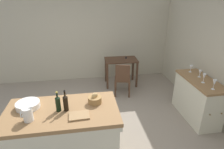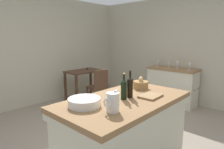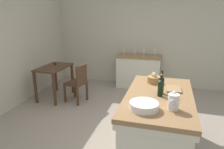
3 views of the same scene
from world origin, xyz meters
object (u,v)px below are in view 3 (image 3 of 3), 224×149
at_px(wooden_chair, 78,82).
at_px(wine_bottle_amber, 160,87).
at_px(side_cabinet, 138,71).
at_px(wine_glass_left, 144,51).
at_px(writing_desk, 54,72).
at_px(wine_bottle_dark, 161,84).
at_px(wash_bowl, 144,106).
at_px(bread_basket, 154,79).
at_px(wine_glass_far_left, 155,52).
at_px(wine_glass_middle, 135,51).
at_px(island_table, 157,122).
at_px(wine_glass_right, 124,51).
at_px(cutting_board, 174,89).
at_px(pitcher, 173,102).

xyz_separation_m(wooden_chair, wine_bottle_amber, (-1.36, -1.88, 0.55)).
xyz_separation_m(side_cabinet, wine_glass_left, (-0.05, -0.13, 0.57)).
height_order(writing_desk, wine_bottle_dark, wine_bottle_dark).
height_order(wash_bowl, wine_bottle_amber, wine_bottle_amber).
height_order(bread_basket, wine_glass_far_left, bread_basket).
xyz_separation_m(wash_bowl, wine_bottle_dark, (0.57, -0.17, 0.09)).
bearing_deg(wine_bottle_amber, wooden_chair, 54.06).
bearing_deg(wine_glass_middle, island_table, -163.29).
xyz_separation_m(writing_desk, wine_glass_right, (1.26, -1.41, 0.34)).
bearing_deg(wash_bowl, cutting_board, -24.55).
bearing_deg(writing_desk, wash_bowl, -129.09).
xyz_separation_m(pitcher, bread_basket, (0.92, 0.30, -0.04)).
bearing_deg(wash_bowl, wooden_chair, 43.27).
bearing_deg(island_table, wine_bottle_dark, -13.05).
bearing_deg(wine_bottle_dark, island_table, 166.95).
bearing_deg(wine_bottle_amber, wine_glass_left, 11.98).
height_order(wash_bowl, wine_glass_far_left, wine_glass_far_left).
xyz_separation_m(island_table, side_cabinet, (2.68, 0.69, -0.04)).
bearing_deg(writing_desk, cutting_board, -113.19).
bearing_deg(bread_basket, wine_bottle_dark, -162.23).
bearing_deg(wine_glass_right, wine_glass_left, -94.25).
relative_size(pitcher, bread_basket, 1.12).
bearing_deg(wine_bottle_dark, pitcher, -161.45).
xyz_separation_m(bread_basket, wine_glass_left, (2.14, 0.44, 0.05)).
height_order(cutting_board, wine_glass_right, wine_glass_right).
distance_m(writing_desk, cutting_board, 2.95).
distance_m(island_table, wine_glass_far_left, 2.72).
bearing_deg(pitcher, side_cabinet, 15.64).
height_order(wine_bottle_dark, wine_bottle_amber, wine_bottle_dark).
bearing_deg(wine_bottle_dark, wine_glass_middle, 17.48).
distance_m(wooden_chair, wine_bottle_dark, 2.33).
height_order(cutting_board, wine_bottle_dark, wine_bottle_dark).
bearing_deg(wine_glass_right, wash_bowl, -163.44).
relative_size(island_table, wooden_chair, 1.88).
height_order(pitcher, wine_bottle_dark, wine_bottle_dark).
relative_size(cutting_board, wine_glass_right, 1.85).
bearing_deg(wine_glass_middle, wine_glass_far_left, -97.36).
height_order(wine_bottle_dark, wine_glass_left, wine_bottle_dark).
bearing_deg(wash_bowl, wine_glass_right, 16.56).
xyz_separation_m(island_table, wine_glass_middle, (2.72, 0.82, 0.50)).
bearing_deg(side_cabinet, island_table, -165.64).
bearing_deg(pitcher, wash_bowl, 104.05).
bearing_deg(island_table, wine_bottle_amber, -164.60).
bearing_deg(writing_desk, wooden_chair, -97.86).
bearing_deg(wash_bowl, wine_glass_far_left, 2.27).
bearing_deg(wine_glass_right, wine_bottle_dark, -156.89).
bearing_deg(wine_glass_left, wash_bowl, -172.62).
distance_m(island_table, wine_glass_right, 2.94).
distance_m(pitcher, wine_glass_right, 3.35).
height_order(side_cabinet, pitcher, pitcher).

